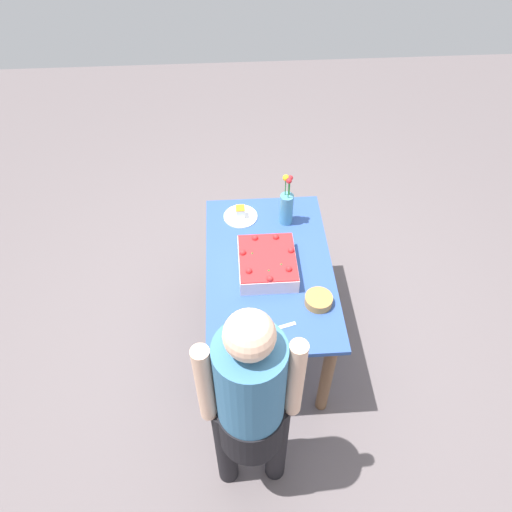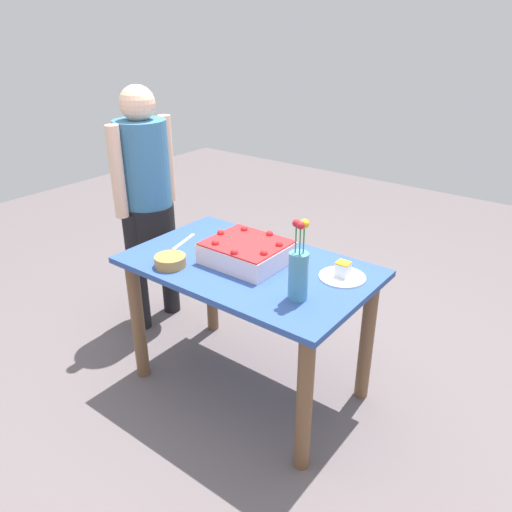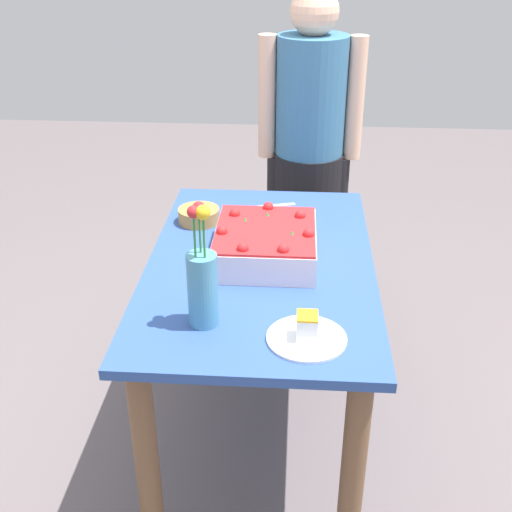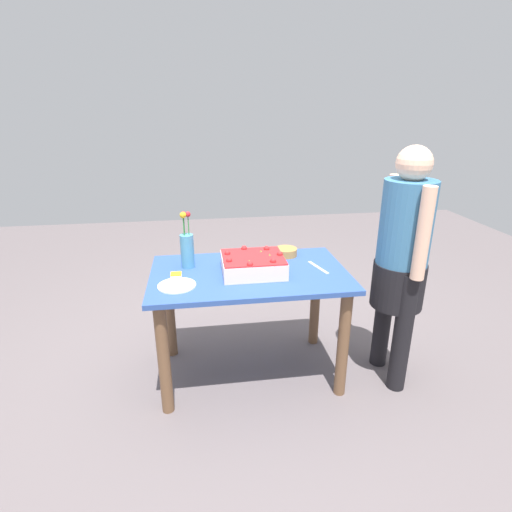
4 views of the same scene
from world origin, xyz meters
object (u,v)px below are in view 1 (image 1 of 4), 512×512
at_px(flower_vase, 286,206).
at_px(person_standing, 251,403).
at_px(cake_knife, 276,329).
at_px(serving_plate_with_slice, 241,215).
at_px(fruit_bowl, 319,300).
at_px(sheet_cake, 267,263).

height_order(flower_vase, person_standing, person_standing).
xyz_separation_m(cake_knife, person_standing, (0.46, -0.16, 0.12)).
bearing_deg(cake_knife, serving_plate_with_slice, 84.07).
relative_size(cake_knife, flower_vase, 0.61).
distance_m(flower_vase, fruit_bowl, 0.67).
height_order(sheet_cake, flower_vase, flower_vase).
distance_m(cake_knife, flower_vase, 0.83).
xyz_separation_m(sheet_cake, person_standing, (0.88, -0.14, 0.07)).
xyz_separation_m(sheet_cake, cake_knife, (0.42, 0.01, -0.05)).
xyz_separation_m(cake_knife, fruit_bowl, (-0.15, 0.25, 0.02)).
bearing_deg(serving_plate_with_slice, person_standing, -0.44).
bearing_deg(cake_knife, flower_vase, 64.93).
relative_size(serving_plate_with_slice, flower_vase, 0.60).
bearing_deg(person_standing, serving_plate_with_slice, -0.44).
relative_size(cake_knife, fruit_bowl, 1.45).
xyz_separation_m(sheet_cake, fruit_bowl, (0.26, 0.26, -0.03)).
bearing_deg(sheet_cake, person_standing, -9.35).
distance_m(cake_knife, person_standing, 0.50).
bearing_deg(sheet_cake, cake_knife, 1.57).
bearing_deg(fruit_bowl, sheet_cake, -135.37).
distance_m(serving_plate_with_slice, flower_vase, 0.31).
bearing_deg(serving_plate_with_slice, cake_knife, 9.53).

